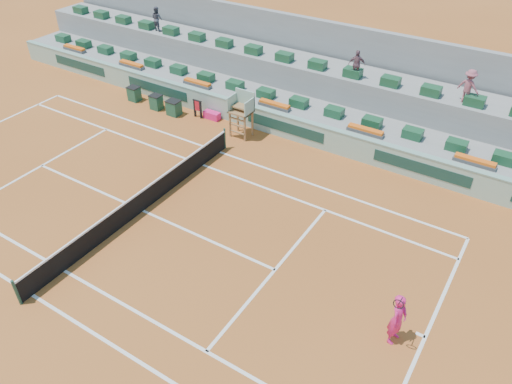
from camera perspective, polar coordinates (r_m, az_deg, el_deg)
ground at (r=21.32m, az=-12.79°, el=-2.11°), size 90.00×90.00×0.00m
seating_tier_lower at (r=28.17m, az=2.10°, el=10.35°), size 36.00×4.00×1.20m
seating_tier_upper at (r=29.15m, az=3.77°, el=12.74°), size 36.00×2.40×2.60m
stadium_back_wall at (r=30.12m, az=5.39°, el=15.31°), size 36.00×0.40×4.40m
player_bag at (r=27.60m, az=-5.06°, el=8.73°), size 0.93×0.41×0.41m
spectator_left at (r=33.13m, az=-11.25°, el=18.85°), size 0.78×0.65×1.46m
spectator_mid at (r=26.18m, az=11.45°, el=14.09°), size 0.92×0.63×1.45m
spectator_right at (r=25.11m, az=23.13°, el=11.06°), size 1.14×0.83×1.58m
court_lines at (r=21.32m, az=-12.79°, el=-2.10°), size 23.89×11.09×0.01m
tennis_net at (r=21.01m, az=-12.98°, el=-0.99°), size 0.10×11.97×1.10m
advertising_hoarding at (r=26.47m, az=-0.32°, el=8.64°), size 36.00×0.34×1.26m
umpire_chair at (r=25.32m, az=-1.61°, el=9.58°), size 1.10×0.90×2.40m
seat_row_lower at (r=27.12m, az=1.15°, el=11.20°), size 32.90×0.60×0.44m
seat_row_upper at (r=28.08m, az=3.28°, el=15.17°), size 32.90×0.60×0.44m
flower_planters at (r=27.29m, az=-2.49°, el=11.15°), size 26.80×0.36×0.28m
drink_cooler_a at (r=28.19m, az=-9.38°, el=9.49°), size 0.73×0.63×0.84m
drink_cooler_b at (r=28.99m, az=-11.34°, el=10.05°), size 0.65×0.56×0.84m
drink_cooler_c at (r=30.26m, az=-13.75°, el=10.86°), size 0.67×0.58×0.84m
towel_rack at (r=27.64m, az=-6.70°, el=9.58°), size 0.57×0.10×1.03m
tennis_player at (r=16.10m, az=15.89°, el=-13.78°), size 0.53×0.93×2.28m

